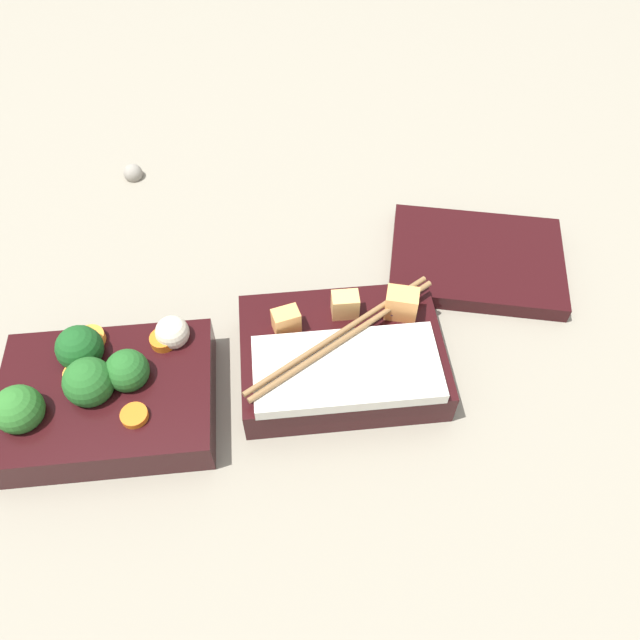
{
  "coord_description": "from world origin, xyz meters",
  "views": [
    {
      "loc": [
        0.04,
        -0.28,
        0.49
      ],
      "look_at": [
        0.08,
        0.06,
        0.04
      ],
      "focal_mm": 35.0,
      "sensor_mm": 36.0,
      "label": 1
    }
  ],
  "objects": [
    {
      "name": "bento_tray_vegetable",
      "position": [
        -0.11,
        0.01,
        0.03
      ],
      "size": [
        0.18,
        0.13,
        0.07
      ],
      "color": "black",
      "rests_on": "ground_plane"
    },
    {
      "name": "bento_lid",
      "position": [
        0.25,
        0.14,
        0.01
      ],
      "size": [
        0.2,
        0.17,
        0.02
      ],
      "primitive_type": "cube",
      "rotation": [
        0.0,
        0.0,
        -0.24
      ],
      "color": "black",
      "rests_on": "ground_plane"
    },
    {
      "name": "bento_tray_rice",
      "position": [
        0.1,
        0.03,
        0.02
      ],
      "size": [
        0.18,
        0.13,
        0.07
      ],
      "color": "black",
      "rests_on": "ground_plane"
    },
    {
      "name": "ground_plane",
      "position": [
        0.0,
        0.0,
        0.0
      ],
      "size": [
        3.0,
        3.0,
        0.0
      ],
      "primitive_type": "plane",
      "color": "gray"
    },
    {
      "name": "pebble_0",
      "position": [
        -0.12,
        0.32,
        0.01
      ],
      "size": [
        0.02,
        0.02,
        0.02
      ],
      "primitive_type": "sphere",
      "color": "gray",
      "rests_on": "ground_plane"
    }
  ]
}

